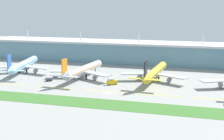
{
  "coord_description": "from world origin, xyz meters",
  "views": [
    {
      "loc": [
        53.5,
        -183.53,
        53.73
      ],
      "look_at": [
        -6.88,
        35.79,
        7.0
      ],
      "focal_mm": 51.48,
      "sensor_mm": 36.0,
      "label": 1
    }
  ],
  "objects_px": {
    "baggage_cart": "(55,76)",
    "pushback_tug": "(49,80)",
    "airliner_far_middle": "(155,72)",
    "fuel_truck": "(112,81)",
    "safety_cone_right_wingtip": "(21,79)",
    "airliner_near_middle": "(83,70)",
    "safety_cone_nose_front": "(28,78)",
    "safety_cone_left_wingtip": "(0,76)",
    "airliner_nearest": "(23,65)"
  },
  "relations": [
    {
      "from": "baggage_cart",
      "to": "pushback_tug",
      "type": "bearing_deg",
      "value": -86.2
    },
    {
      "from": "airliner_far_middle",
      "to": "pushback_tug",
      "type": "bearing_deg",
      "value": -164.3
    },
    {
      "from": "fuel_truck",
      "to": "baggage_cart",
      "type": "bearing_deg",
      "value": 167.15
    },
    {
      "from": "pushback_tug",
      "to": "safety_cone_right_wingtip",
      "type": "relative_size",
      "value": 7.1
    },
    {
      "from": "airliner_far_middle",
      "to": "airliner_near_middle",
      "type": "bearing_deg",
      "value": -173.55
    },
    {
      "from": "airliner_near_middle",
      "to": "safety_cone_right_wingtip",
      "type": "height_order",
      "value": "airliner_near_middle"
    },
    {
      "from": "baggage_cart",
      "to": "safety_cone_right_wingtip",
      "type": "height_order",
      "value": "baggage_cart"
    },
    {
      "from": "safety_cone_nose_front",
      "to": "safety_cone_right_wingtip",
      "type": "relative_size",
      "value": 1.0
    },
    {
      "from": "safety_cone_left_wingtip",
      "to": "safety_cone_right_wingtip",
      "type": "distance_m",
      "value": 21.16
    },
    {
      "from": "airliner_near_middle",
      "to": "safety_cone_left_wingtip",
      "type": "relative_size",
      "value": 90.02
    },
    {
      "from": "baggage_cart",
      "to": "pushback_tug",
      "type": "height_order",
      "value": "baggage_cart"
    },
    {
      "from": "safety_cone_right_wingtip",
      "to": "airliner_far_middle",
      "type": "bearing_deg",
      "value": 12.11
    },
    {
      "from": "baggage_cart",
      "to": "safety_cone_left_wingtip",
      "type": "relative_size",
      "value": 5.58
    },
    {
      "from": "airliner_far_middle",
      "to": "safety_cone_nose_front",
      "type": "distance_m",
      "value": 92.25
    },
    {
      "from": "safety_cone_left_wingtip",
      "to": "safety_cone_nose_front",
      "type": "relative_size",
      "value": 1.0
    },
    {
      "from": "airliner_far_middle",
      "to": "fuel_truck",
      "type": "height_order",
      "value": "airliner_far_middle"
    },
    {
      "from": "airliner_near_middle",
      "to": "safety_cone_nose_front",
      "type": "distance_m",
      "value": 40.6
    },
    {
      "from": "safety_cone_left_wingtip",
      "to": "safety_cone_right_wingtip",
      "type": "relative_size",
      "value": 1.0
    },
    {
      "from": "airliner_nearest",
      "to": "safety_cone_left_wingtip",
      "type": "distance_m",
      "value": 20.72
    },
    {
      "from": "pushback_tug",
      "to": "safety_cone_left_wingtip",
      "type": "bearing_deg",
      "value": 174.82
    },
    {
      "from": "pushback_tug",
      "to": "fuel_truck",
      "type": "xyz_separation_m",
      "value": [
        45.9,
        2.0,
        1.16
      ]
    },
    {
      "from": "airliner_nearest",
      "to": "fuel_truck",
      "type": "height_order",
      "value": "airliner_nearest"
    },
    {
      "from": "fuel_truck",
      "to": "safety_cone_right_wingtip",
      "type": "bearing_deg",
      "value": -178.38
    },
    {
      "from": "airliner_nearest",
      "to": "baggage_cart",
      "type": "bearing_deg",
      "value": -14.23
    },
    {
      "from": "airliner_near_middle",
      "to": "airliner_far_middle",
      "type": "height_order",
      "value": "same"
    },
    {
      "from": "airliner_far_middle",
      "to": "airliner_nearest",
      "type": "bearing_deg",
      "value": 179.85
    },
    {
      "from": "pushback_tug",
      "to": "airliner_far_middle",
      "type": "bearing_deg",
      "value": 15.7
    },
    {
      "from": "baggage_cart",
      "to": "safety_cone_left_wingtip",
      "type": "bearing_deg",
      "value": -168.24
    },
    {
      "from": "airliner_nearest",
      "to": "safety_cone_nose_front",
      "type": "relative_size",
      "value": 89.47
    },
    {
      "from": "airliner_nearest",
      "to": "baggage_cart",
      "type": "height_order",
      "value": "airliner_nearest"
    },
    {
      "from": "safety_cone_nose_front",
      "to": "safety_cone_right_wingtip",
      "type": "height_order",
      "value": "same"
    },
    {
      "from": "airliner_far_middle",
      "to": "safety_cone_right_wingtip",
      "type": "height_order",
      "value": "airliner_far_middle"
    },
    {
      "from": "airliner_far_middle",
      "to": "safety_cone_right_wingtip",
      "type": "bearing_deg",
      "value": -167.89
    },
    {
      "from": "airliner_near_middle",
      "to": "safety_cone_left_wingtip",
      "type": "bearing_deg",
      "value": -170.5
    },
    {
      "from": "airliner_far_middle",
      "to": "safety_cone_left_wingtip",
      "type": "relative_size",
      "value": 91.22
    },
    {
      "from": "airliner_nearest",
      "to": "airliner_near_middle",
      "type": "relative_size",
      "value": 0.99
    },
    {
      "from": "airliner_near_middle",
      "to": "baggage_cart",
      "type": "distance_m",
      "value": 22.13
    },
    {
      "from": "pushback_tug",
      "to": "baggage_cart",
      "type": "bearing_deg",
      "value": 93.8
    },
    {
      "from": "airliner_near_middle",
      "to": "fuel_truck",
      "type": "xyz_separation_m",
      "value": [
        25.3,
        -12.52,
        -4.19
      ]
    },
    {
      "from": "safety_cone_left_wingtip",
      "to": "safety_cone_nose_front",
      "type": "height_order",
      "value": "same"
    },
    {
      "from": "airliner_nearest",
      "to": "safety_cone_left_wingtip",
      "type": "relative_size",
      "value": 89.47
    },
    {
      "from": "airliner_far_middle",
      "to": "baggage_cart",
      "type": "xyz_separation_m",
      "value": [
        -73.42,
        -7.74,
        -5.19
      ]
    },
    {
      "from": "airliner_near_middle",
      "to": "safety_cone_left_wingtip",
      "type": "distance_m",
      "value": 64.72
    },
    {
      "from": "airliner_nearest",
      "to": "safety_cone_nose_front",
      "type": "bearing_deg",
      "value": -50.81
    },
    {
      "from": "airliner_near_middle",
      "to": "fuel_truck",
      "type": "distance_m",
      "value": 28.54
    },
    {
      "from": "safety_cone_right_wingtip",
      "to": "baggage_cart",
      "type": "bearing_deg",
      "value": 30.58
    },
    {
      "from": "pushback_tug",
      "to": "safety_cone_right_wingtip",
      "type": "distance_m",
      "value": 22.15
    },
    {
      "from": "safety_cone_left_wingtip",
      "to": "safety_cone_nose_front",
      "type": "distance_m",
      "value": 25.26
    },
    {
      "from": "airliner_far_middle",
      "to": "fuel_truck",
      "type": "bearing_deg",
      "value": -145.4
    },
    {
      "from": "baggage_cart",
      "to": "airliner_near_middle",
      "type": "bearing_deg",
      "value": 4.97
    }
  ]
}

